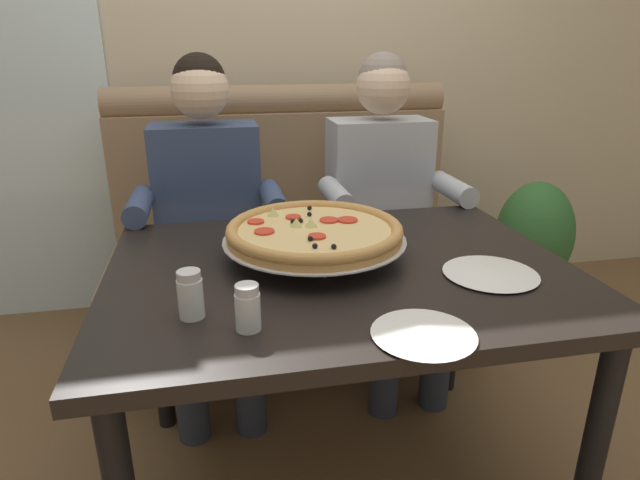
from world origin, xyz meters
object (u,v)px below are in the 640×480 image
Objects in this scene: shaker_oregano at (248,311)px; plate_near_left at (491,271)px; diner_left at (209,212)px; dining_table at (341,295)px; plate_near_right at (424,332)px; shaker_parmesan at (191,298)px; pizza at (314,232)px; booth_bench at (291,256)px; potted_plant at (533,245)px; diner_right at (386,202)px.

plate_near_left is at bearing 13.58° from shaker_oregano.
diner_left is at bearing 131.37° from plate_near_left.
plate_near_right is (0.08, -0.39, 0.10)m from dining_table.
dining_table is 11.36× the size of shaker_parmesan.
plate_near_right is (0.14, -0.46, -0.07)m from pizza.
booth_bench reaches higher than shaker_oregano.
booth_bench is 1.31m from shaker_oregano.
pizza is 1.52m from potted_plant.
shaker_oregano is at bearing -166.42° from plate_near_left.
shaker_parmesan is 1.07× the size of shaker_oregano.
shaker_oregano is at bearing -132.89° from dining_table.
booth_bench is at bearing 142.39° from diner_right.
booth_bench is 0.54m from diner_right.
shaker_oregano is at bearing 163.83° from plate_near_right.
pizza is at bearing 153.65° from plate_near_left.
pizza is at bearing -64.29° from diner_left.
diner_right reaches higher than booth_bench.
pizza reaches higher than shaker_oregano.
diner_left is at bearing 111.79° from plate_near_right.
diner_right is 1.14m from shaker_oregano.
shaker_parmesan reaches higher than shaker_oregano.
diner_right is 0.73m from pizza.
potted_plant is at bearing 34.68° from shaker_parmesan.
shaker_parmesan is at bearing -174.36° from plate_near_left.
shaker_parmesan is (-0.04, -0.88, 0.08)m from diner_left.
diner_left is 5.90× the size of plate_near_right.
booth_bench is at bearing 37.61° from diner_left.
diner_right is at bearing 55.75° from pizza.
plate_near_left is at bearing 41.55° from plate_near_right.
diner_left is 5.26× the size of plate_near_left.
shaker_parmesan is at bearing -108.64° from booth_bench.
diner_right is 5.90× the size of plate_near_right.
dining_table is (0.00, -0.93, 0.25)m from booth_bench.
plate_near_right is (0.35, -0.10, -0.03)m from shaker_oregano.
dining_table is at bearing -90.00° from booth_bench.
booth_bench is 1.27m from shaker_parmesan.
plate_near_right is at bearing -86.69° from booth_bench.
potted_plant is at bearing 48.95° from plate_near_right.
shaker_parmesan is at bearing -151.28° from dining_table.
dining_table is at bearing -117.44° from diner_right.
booth_bench is 1.37m from plate_near_right.
diner_left is (-0.35, -0.27, 0.31)m from booth_bench.
diner_right reaches higher than plate_near_left.
shaker_parmesan is 0.45× the size of plate_near_left.
diner_right is 0.80m from plate_near_left.
dining_table is at bearing 101.10° from plate_near_right.
pizza is at bearing -124.25° from diner_right.
potted_plant is (1.44, 1.16, -0.39)m from shaker_oregano.
plate_near_right is 0.31× the size of potted_plant.
pizza reaches higher than plate_near_right.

